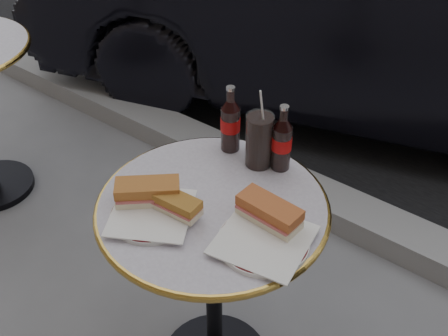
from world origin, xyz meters
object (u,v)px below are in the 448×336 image
Objects in this scene: plate_left at (152,215)px; cola_glass at (259,140)px; cola_bottle_left at (230,119)px; plate_right at (263,242)px; cola_bottle_right at (282,138)px; bistro_table at (214,294)px.

plate_left is 0.37m from cola_glass.
cola_bottle_left reaches higher than plate_left.
cola_bottle_left is (-0.30, 0.26, 0.10)m from plate_right.
plate_right is at bearing -64.56° from cola_bottle_right.
cola_bottle_right reaches higher than plate_left.
plate_left is 0.95× the size of plate_right.
bistro_table is at bearing 168.22° from plate_right.
cola_glass is at bearing 75.49° from plate_left.
plate_right is 1.38× the size of cola_glass.
bistro_table is 3.51× the size of cola_bottle_left.
cola_bottle_right reaches higher than cola_glass.
cola_bottle_left is at bearing 174.49° from cola_glass.
cola_bottle_left is 0.17m from cola_bottle_right.
cola_glass is (0.11, -0.01, -0.02)m from cola_bottle_left.
bistro_table is 0.42m from plate_right.
bistro_table is 0.41m from plate_left.
bistro_table is 0.53m from cola_bottle_right.
plate_left is 1.02× the size of cola_bottle_left.
cola_glass reaches higher than plate_right.
cola_glass is at bearing -157.81° from cola_bottle_right.
bistro_table is 4.51× the size of cola_glass.
cola_glass is (-0.19, 0.25, 0.08)m from plate_right.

